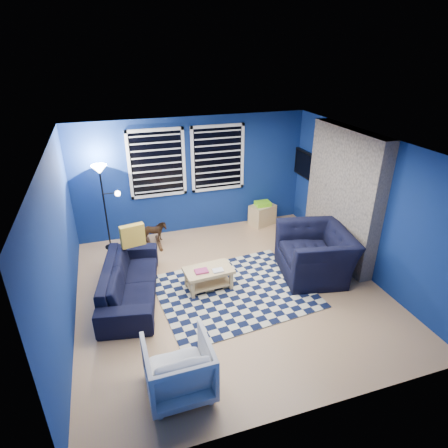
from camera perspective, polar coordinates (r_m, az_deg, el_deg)
name	(u,v)px	position (r m, az deg, el deg)	size (l,w,h in m)	color
floor	(230,290)	(6.51, 0.92, -10.00)	(5.00, 5.00, 0.00)	tan
ceiling	(231,145)	(5.44, 1.10, 11.89)	(5.00, 5.00, 0.00)	white
wall_back	(193,176)	(8.10, -4.74, 7.31)	(5.00, 5.00, 0.00)	navy
wall_left	(60,248)	(5.66, -23.75, -3.42)	(5.00, 5.00, 0.00)	navy
wall_right	(365,205)	(7.02, 20.74, 2.68)	(5.00, 5.00, 0.00)	navy
fireplace	(342,199)	(7.32, 17.48, 3.67)	(0.65, 2.00, 2.50)	gray
window_left	(157,164)	(7.83, -10.17, 9.03)	(1.17, 0.06, 1.42)	black
window_right	(218,158)	(8.10, -0.92, 9.98)	(1.17, 0.06, 1.42)	black
tv	(307,165)	(8.49, 12.52, 8.71)	(0.07, 1.00, 0.58)	black
rug	(235,291)	(6.47, 1.63, -10.20)	(2.50, 2.00, 0.02)	black
sofa	(130,280)	(6.39, -14.11, -8.34)	(0.82, 2.09, 0.61)	black
armchair_big	(315,253)	(6.90, 13.73, -4.33)	(1.15, 1.32, 0.86)	black
armchair_bent	(179,367)	(4.76, -6.93, -20.88)	(0.77, 0.79, 0.72)	gray
rocking_horse	(153,233)	(7.83, -10.74, -1.28)	(0.54, 0.25, 0.46)	#412715
coffee_table	(209,274)	(6.39, -2.38, -7.69)	(0.84, 0.53, 0.41)	#D2B876
cabinet	(262,214)	(8.71, 5.86, 1.51)	(0.65, 0.54, 0.55)	#D2B876
floor_lamp	(102,181)	(7.54, -18.09, 6.20)	(0.48, 0.29, 1.76)	black
throw_pillow	(133,235)	(6.67, -13.76, -1.71)	(0.42, 0.12, 0.40)	gold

